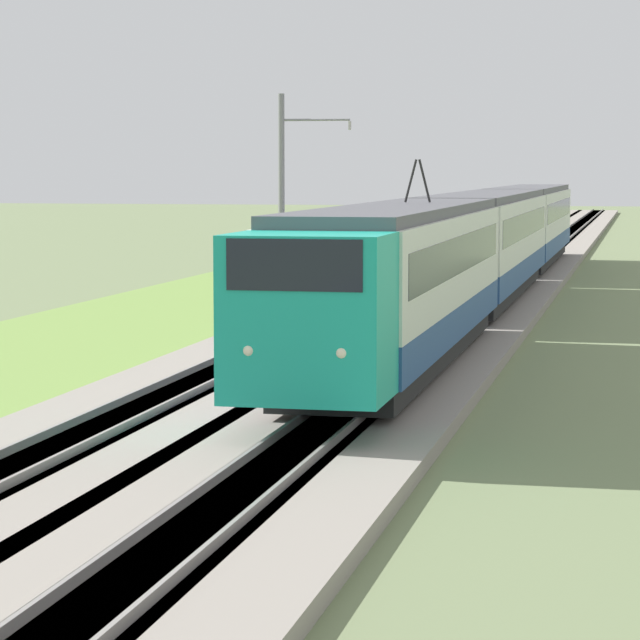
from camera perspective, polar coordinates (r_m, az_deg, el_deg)
ballast_main at (r=55.41m, az=2.21°, el=0.73°), size 240.00×4.40×0.30m
ballast_adjacent at (r=54.86m, az=6.28°, el=0.65°), size 240.00×4.40×0.30m
track_main at (r=55.41m, az=2.21°, el=0.74°), size 240.00×1.57×0.45m
track_adjacent at (r=54.86m, az=6.28°, el=0.66°), size 240.00×1.57×0.45m
grass_verge at (r=56.81m, az=-3.89°, el=0.75°), size 240.00×8.75×0.12m
passenger_train at (r=54.65m, az=6.30°, el=3.04°), size 59.86×2.89×5.20m
catenary_mast_mid at (r=52.33m, az=-1.39°, el=4.55°), size 0.22×2.56×7.53m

